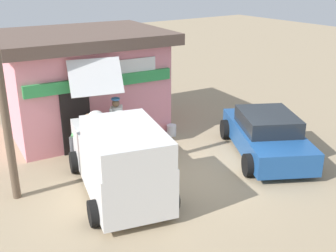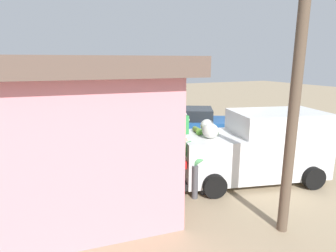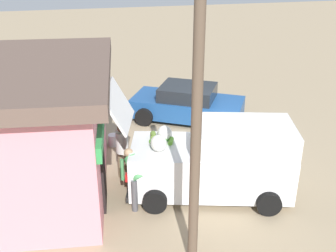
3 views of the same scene
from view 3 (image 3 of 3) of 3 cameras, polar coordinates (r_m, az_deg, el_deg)
name	(u,v)px [view 3 (image 3 of 3)]	position (r m, az deg, el deg)	size (l,w,h in m)	color
ground_plane	(204,146)	(13.39, 4.99, -2.83)	(60.00, 60.00, 0.00)	#9E896B
storefront_bar	(29,130)	(10.91, -18.85, -0.48)	(5.95, 4.78, 3.44)	pink
delivery_van	(216,160)	(10.63, 6.67, -4.71)	(2.83, 4.89, 2.95)	white
parked_sedan	(187,104)	(15.08, 2.72, 3.09)	(3.48, 4.36, 1.32)	#1E4C8C
vendor_standing	(122,147)	(11.19, -6.38, -2.98)	(0.54, 0.44, 1.74)	#726047
customer_bending	(136,174)	(10.16, -4.51, -6.68)	(0.79, 0.67, 1.45)	#4C4C51
unloaded_banana_pile	(84,183)	(11.27, -11.60, -7.74)	(0.88, 0.84, 0.49)	silver
paint_bucket	(113,140)	(13.45, -7.63, -1.94)	(0.33, 0.33, 0.38)	silver
utility_pole	(196,145)	(7.56, 3.88, -2.60)	(0.20, 0.20, 5.42)	brown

